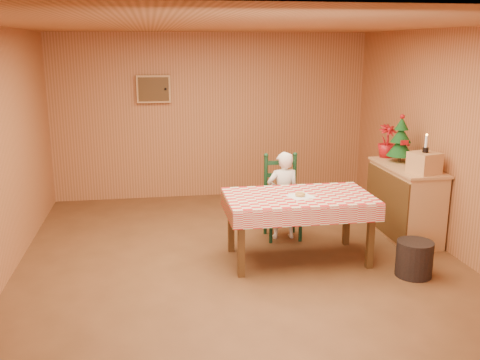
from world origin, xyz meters
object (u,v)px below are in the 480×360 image
seated_child (283,195)px  dining_table (299,202)px  storage_bin (414,259)px  christmas_tree (401,140)px  ladder_chair (282,199)px  shelf_unit (404,201)px  crate (424,163)px

seated_child → dining_table: bearing=90.0°
seated_child → storage_bin: bearing=128.9°
storage_bin → christmas_tree: bearing=72.5°
ladder_chair → seated_child: bearing=-90.0°
christmas_tree → shelf_unit: bearing=-92.0°
crate → storage_bin: (-0.45, -0.79, -0.86)m
seated_child → christmas_tree: (1.56, 0.06, 0.65)m
dining_table → storage_bin: size_ratio=4.29×
crate → seated_child: bearing=159.4°
christmas_tree → crate: bearing=-90.0°
christmas_tree → storage_bin: size_ratio=1.61×
seated_child → crate: size_ratio=3.75×
dining_table → crate: (1.56, 0.14, 0.37)m
dining_table → ladder_chair: (0.00, 0.79, -0.18)m
ladder_chair → crate: crate is taller
shelf_unit → crate: (0.01, -0.40, 0.59)m
seated_child → shelf_unit: seated_child is taller
seated_child → shelf_unit: 1.57m
dining_table → shelf_unit: size_ratio=1.34×
shelf_unit → christmas_tree: size_ratio=2.00×
shelf_unit → crate: crate is taller
shelf_unit → storage_bin: size_ratio=3.21×
dining_table → crate: size_ratio=5.52×
dining_table → shelf_unit: shelf_unit is taller
dining_table → ladder_chair: ladder_chair is taller
dining_table → seated_child: (-0.00, 0.73, -0.13)m
seated_child → storage_bin: 1.80m
christmas_tree → storage_bin: christmas_tree is taller
ladder_chair → shelf_unit: bearing=-8.9°
ladder_chair → shelf_unit: ladder_chair is taller
christmas_tree → dining_table: bearing=-153.1°
ladder_chair → seated_child: 0.08m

